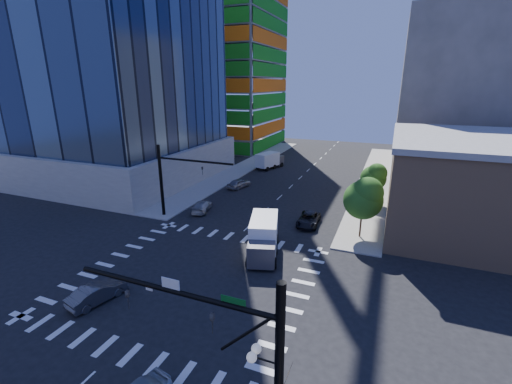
% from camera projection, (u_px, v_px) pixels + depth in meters
% --- Properties ---
extents(ground, '(160.00, 160.00, 0.00)m').
position_uv_depth(ground, '(193.00, 279.00, 29.66)').
color(ground, black).
rests_on(ground, ground).
extents(road_markings, '(20.00, 20.00, 0.01)m').
position_uv_depth(road_markings, '(193.00, 279.00, 29.66)').
color(road_markings, silver).
rests_on(road_markings, ground).
extents(sidewalk_ne, '(5.00, 60.00, 0.15)m').
position_uv_depth(sidewalk_ne, '(375.00, 179.00, 60.56)').
color(sidewalk_ne, gray).
rests_on(sidewalk_ne, ground).
extents(sidewalk_nw, '(5.00, 60.00, 0.15)m').
position_uv_depth(sidewalk_nw, '(246.00, 166.00, 69.45)').
color(sidewalk_nw, gray).
rests_on(sidewalk_nw, ground).
extents(construction_building, '(25.16, 34.50, 70.60)m').
position_uv_depth(construction_building, '(225.00, 49.00, 86.71)').
color(construction_building, gray).
rests_on(construction_building, ground).
extents(commercial_building, '(20.50, 22.50, 10.60)m').
position_uv_depth(commercial_building, '(485.00, 184.00, 38.62)').
color(commercial_building, tan).
rests_on(commercial_building, ground).
extents(bg_building_ne, '(24.00, 30.00, 28.00)m').
position_uv_depth(bg_building_ne, '(468.00, 96.00, 64.45)').
color(bg_building_ne, '#5E5855').
rests_on(bg_building_ne, ground).
extents(signal_mast_se, '(10.51, 2.48, 9.00)m').
position_uv_depth(signal_mast_se, '(259.00, 365.00, 14.21)').
color(signal_mast_se, black).
rests_on(signal_mast_se, sidewalk_se).
extents(signal_mast_nw, '(10.20, 0.40, 9.00)m').
position_uv_depth(signal_mast_nw, '(171.00, 175.00, 41.72)').
color(signal_mast_nw, black).
rests_on(signal_mast_nw, sidewalk_nw).
extents(tree_south, '(4.16, 4.16, 6.82)m').
position_uv_depth(tree_south, '(365.00, 198.00, 36.04)').
color(tree_south, '#382316').
rests_on(tree_south, sidewalk_ne).
extents(tree_north, '(3.54, 3.52, 5.78)m').
position_uv_depth(tree_north, '(374.00, 177.00, 46.76)').
color(tree_north, '#382316').
rests_on(tree_north, sidewalk_ne).
extents(car_nb_far, '(2.60, 5.15, 1.40)m').
position_uv_depth(car_nb_far, '(309.00, 219.00, 40.80)').
color(car_nb_far, black).
rests_on(car_nb_far, ground).
extents(car_sb_near, '(2.99, 5.01, 1.36)m').
position_uv_depth(car_sb_near, '(202.00, 206.00, 45.22)').
color(car_sb_near, '#B5B5B5').
rests_on(car_sb_near, ground).
extents(car_sb_mid, '(2.89, 4.80, 1.53)m').
position_uv_depth(car_sb_mid, '(239.00, 183.00, 55.31)').
color(car_sb_mid, '#9B9CA2').
rests_on(car_sb_mid, ground).
extents(car_sb_cross, '(2.56, 4.75, 1.49)m').
position_uv_depth(car_sb_cross, '(97.00, 293.00, 26.39)').
color(car_sb_cross, '#48484C').
rests_on(car_sb_cross, ground).
extents(box_truck_near, '(4.61, 7.15, 3.47)m').
position_uv_depth(box_truck_near, '(263.00, 241.00, 33.37)').
color(box_truck_near, black).
rests_on(box_truck_near, ground).
extents(box_truck_far, '(4.26, 6.52, 3.16)m').
position_uv_depth(box_truck_far, '(270.00, 161.00, 68.14)').
color(box_truck_far, black).
rests_on(box_truck_far, ground).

